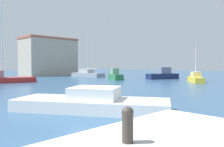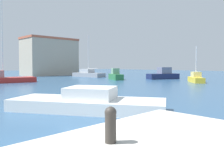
{
  "view_description": "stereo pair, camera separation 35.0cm",
  "coord_description": "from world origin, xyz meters",
  "views": [
    {
      "loc": [
        -3.99,
        -5.27,
        2.51
      ],
      "look_at": [
        20.28,
        19.13,
        1.23
      ],
      "focal_mm": 36.71,
      "sensor_mm": 36.0,
      "label": 1
    },
    {
      "loc": [
        -3.74,
        -5.51,
        2.51
      ],
      "look_at": [
        20.28,
        19.13,
        1.23
      ],
      "focal_mm": 36.71,
      "sensor_mm": 36.0,
      "label": 2
    }
  ],
  "objects": [
    {
      "name": "water",
      "position": [
        15.0,
        20.0,
        0.0
      ],
      "size": [
        160.0,
        160.0,
        0.0
      ],
      "primitive_type": "plane",
      "color": "#2D5175",
      "rests_on": "ground"
    },
    {
      "name": "mooring_bollard",
      "position": [
        -0.91,
        -2.57,
        1.46
      ],
      "size": [
        0.22,
        0.22,
        0.66
      ],
      "color": "#38332D",
      "rests_on": "pier_quay"
    },
    {
      "name": "sailboat_grey_behind_lamppost",
      "position": [
        26.66,
        32.96,
        0.62
      ],
      "size": [
        3.26,
        7.81,
        8.95
      ],
      "color": "gray",
      "rests_on": "water"
    },
    {
      "name": "sailboat_yellow_inner_mooring",
      "position": [
        27.86,
        9.57,
        0.59
      ],
      "size": [
        4.21,
        3.87,
        5.21
      ],
      "color": "gold",
      "rests_on": "water"
    },
    {
      "name": "sailboat_red_distant_east",
      "position": [
        7.49,
        28.46,
        0.6
      ],
      "size": [
        9.04,
        4.43,
        12.26
      ],
      "color": "#B22823",
      "rests_on": "water"
    },
    {
      "name": "motorboat_navy_near_pier",
      "position": [
        31.44,
        17.41,
        0.77
      ],
      "size": [
        6.07,
        4.15,
        2.12
      ],
      "color": "#19234C",
      "rests_on": "water"
    },
    {
      "name": "motorboat_white_distant_north",
      "position": [
        4.05,
        4.37,
        0.45
      ],
      "size": [
        6.87,
        8.64,
        1.31
      ],
      "color": "white",
      "rests_on": "water"
    },
    {
      "name": "motorboat_green_mid_harbor",
      "position": [
        24.07,
        22.1,
        0.66
      ],
      "size": [
        3.3,
        4.5,
        1.95
      ],
      "color": "#28703D",
      "rests_on": "water"
    },
    {
      "name": "yacht_club",
      "position": [
        24.39,
        45.06,
        4.52
      ],
      "size": [
        12.47,
        7.12,
        9.02
      ],
      "color": "#B2A893",
      "rests_on": "ground"
    }
  ]
}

